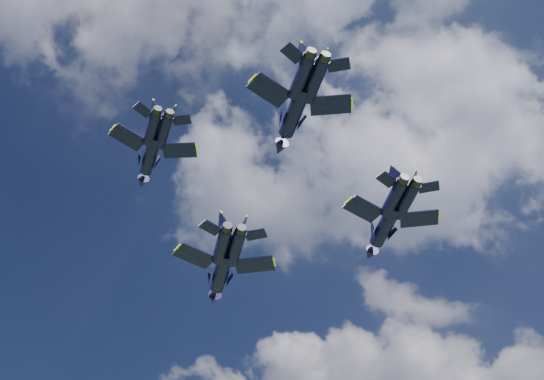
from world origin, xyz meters
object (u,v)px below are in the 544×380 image
Objects in this scene: jet_left at (150,157)px; jet_lead at (221,273)px; jet_right at (384,227)px; jet_slot at (293,114)px.

jet_lead is at bearing 49.78° from jet_left.
jet_lead is at bearing 143.71° from jet_right.
jet_left is 18.40m from jet_slot.
jet_slot is at bearing -83.97° from jet_lead.
jet_left is at bearing -173.43° from jet_right.
jet_left reaches higher than jet_lead.
jet_right reaches higher than jet_lead.
jet_lead is 21.06m from jet_left.
jet_lead is 1.20× the size of jet_slot.
jet_slot is (17.24, -22.64, 0.74)m from jet_lead.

